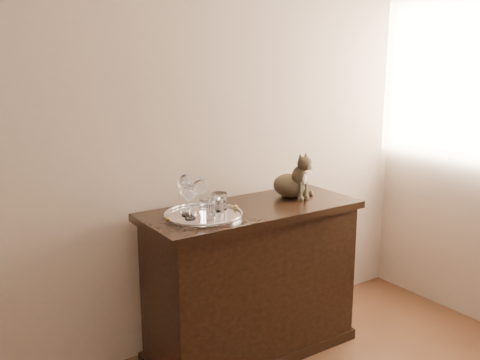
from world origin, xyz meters
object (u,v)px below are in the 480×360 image
object	(u,v)px
wine_glass_c	(190,201)
wine_glass_a	(187,198)
wine_glass_d	(200,195)
tumbler_c	(219,201)
tumbler_a	(216,207)
wine_glass_b	(186,193)
sideboard	(251,281)
cat	(290,174)
tray	(204,215)
tumbler_b	(208,210)

from	to	relation	value
wine_glass_c	wine_glass_a	bearing A→B (deg)	76.03
wine_glass_d	tumbler_c	bearing A→B (deg)	6.89
wine_glass_c	tumbler_a	size ratio (longest dim) A/B	1.95
wine_glass_a	wine_glass_b	size ratio (longest dim) A/B	0.90
sideboard	cat	size ratio (longest dim) A/B	4.49
tray	wine_glass_b	distance (m)	0.15
tray	cat	bearing A→B (deg)	5.66
tumbler_c	cat	distance (m)	0.50
wine_glass_d	tumbler_b	distance (m)	0.12
sideboard	tumbler_c	world-z (taller)	tumbler_c
wine_glass_d	tumbler_c	xyz separation A→B (m)	(0.12, 0.01, -0.05)
sideboard	wine_glass_a	xyz separation A→B (m)	(-0.37, 0.04, 0.52)
sideboard	tray	world-z (taller)	tray
sideboard	wine_glass_d	bearing A→B (deg)	176.51
tumbler_a	wine_glass_c	bearing A→B (deg)	168.43
wine_glass_c	wine_glass_d	bearing A→B (deg)	26.21
tumbler_a	tumbler_b	bearing A→B (deg)	-153.02
wine_glass_c	sideboard	bearing A→B (deg)	3.26
wine_glass_a	cat	xyz separation A→B (m)	(0.68, 0.02, 0.04)
tray	tumbler_a	size ratio (longest dim) A/B	4.46
wine_glass_b	tumbler_c	world-z (taller)	wine_glass_b
wine_glass_a	tumbler_c	size ratio (longest dim) A/B	1.97
wine_glass_b	cat	world-z (taller)	cat
wine_glass_b	wine_glass_d	distance (m)	0.10
wine_glass_d	tumbler_b	size ratio (longest dim) A/B	2.07
tray	tumbler_b	bearing A→B (deg)	-105.48
wine_glass_b	tumbler_c	size ratio (longest dim) A/B	2.19
tray	tumbler_b	distance (m)	0.10
tray	tumbler_b	world-z (taller)	tumbler_b
wine_glass_c	tumbler_b	bearing A→B (deg)	-43.74
sideboard	tumbler_b	distance (m)	0.58
tumbler_b	cat	distance (m)	0.65
wine_glass_b	wine_glass_a	bearing A→B (deg)	-114.08
sideboard	wine_glass_a	bearing A→B (deg)	174.09
tray	cat	world-z (taller)	cat
cat	wine_glass_d	bearing A→B (deg)	171.77
tumbler_b	tumbler_c	distance (m)	0.18
tumbler_c	cat	xyz separation A→B (m)	(0.49, 0.02, 0.08)
wine_glass_c	tumbler_a	distance (m)	0.14
tray	wine_glass_b	world-z (taller)	wine_glass_b
wine_glass_c	tumbler_b	distance (m)	0.10
sideboard	wine_glass_c	bearing A→B (deg)	-176.74
tumbler_b	tumbler_a	bearing A→B (deg)	26.98
cat	tray	bearing A→B (deg)	173.76
wine_glass_a	tray	bearing A→B (deg)	-29.32
tray	wine_glass_d	world-z (taller)	wine_glass_d
tumbler_a	sideboard	bearing A→B (deg)	11.00
tumbler_a	tumbler_c	world-z (taller)	same
cat	sideboard	bearing A→B (deg)	178.78
sideboard	tumbler_c	distance (m)	0.51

